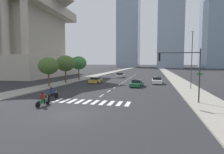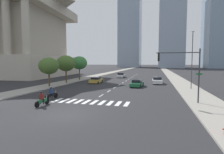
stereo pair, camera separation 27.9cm
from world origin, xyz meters
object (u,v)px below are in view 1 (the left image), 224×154
Objects in this scene: motorcycle_third at (52,94)px; street_lamp_east at (192,56)px; street_tree_nearest at (48,66)px; street_tree_third at (79,63)px; sedan_white_0 at (120,75)px; sedan_white_2 at (157,81)px; sedan_gold_3 at (96,80)px; motorcycle_lead at (43,100)px; sedan_green_1 at (137,83)px; street_tree_second at (65,63)px; traffic_signal_near at (183,66)px.

street_lamp_east is at bearing -48.01° from motorcycle_third.
street_tree_nearest is 0.89× the size of street_tree_third.
sedan_white_0 is at bearing 3.82° from motorcycle_third.
street_lamp_east is at bearing 33.58° from sedan_white_2.
sedan_white_2 is at bearing -8.61° from street_tree_third.
street_tree_nearest is at bearing 143.73° from sedan_gold_3.
motorcycle_lead is at bearing -155.45° from motorcycle_third.
sedan_green_1 is 16.01m from street_tree_nearest.
street_tree_second is at bearing 153.70° from sedan_white_0.
street_lamp_east is (15.50, -20.88, 4.73)m from sedan_white_0.
motorcycle_third reaches higher than sedan_gold_3.
motorcycle_lead is at bearing -59.87° from street_tree_nearest.
street_lamp_east is at bearing -8.24° from street_tree_second.
sedan_white_2 is 0.83× the size of street_tree_second.
motorcycle_lead is 0.37× the size of traffic_signal_near.
motorcycle_third is at bearing -179.50° from sedan_gold_3.
sedan_gold_3 is 0.78× the size of street_tree_second.
traffic_signal_near is 0.61× the size of street_lamp_east.
street_tree_third is at bearing 90.00° from street_tree_nearest.
sedan_gold_3 is 8.42m from street_tree_third.
motorcycle_lead is at bearing -68.78° from street_tree_second.
sedan_gold_3 is at bearing -107.37° from sedan_green_1.
street_lamp_east reaches higher than motorcycle_lead.
motorcycle_lead is 0.37× the size of street_tree_third.
motorcycle_lead is 0.47× the size of sedan_gold_3.
motorcycle_third is 17.18m from street_tree_second.
sedan_gold_3 is at bearing 19.19° from street_tree_second.
motorcycle_third is at bearing -145.38° from street_lamp_east.
street_lamp_east is at bearing -107.85° from sedan_gold_3.
motorcycle_third is at bearing -74.26° from street_tree_third.
motorcycle_lead reaches higher than sedan_gold_3.
motorcycle_lead is at bearing -28.02° from sedan_white_2.
sedan_green_1 is 0.52× the size of street_lamp_east.
sedan_green_1 is (8.71, 13.89, -0.02)m from motorcycle_third.
sedan_green_1 is at bearing -34.02° from sedan_white_2.
traffic_signal_near is 0.98× the size of street_tree_second.
sedan_gold_3 is at bearing 162.91° from street_lamp_east.
motorcycle_lead is 14.83m from traffic_signal_near.
sedan_green_1 is 17.63m from street_tree_third.
traffic_signal_near is 22.52m from street_tree_nearest.
street_lamp_east reaches higher than motorcycle_third.
street_tree_third reaches higher than motorcycle_third.
motorcycle_third is 0.46× the size of sedan_white_2.
street_tree_third reaches higher than street_tree_nearest.
motorcycle_third is at bearing -27.09° from sedan_green_1.
sedan_green_1 is 15.53m from street_tree_second.
street_tree_third is at bearing -114.46° from sedan_green_1.
sedan_gold_3 is at bearing 54.49° from street_tree_nearest.
street_tree_second is at bearing 29.41° from motorcycle_third.
street_tree_third is at bearing 90.00° from street_tree_second.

